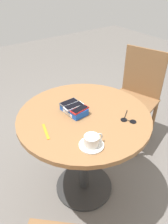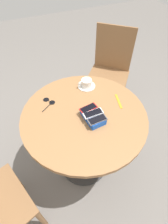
{
  "view_description": "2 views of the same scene",
  "coord_description": "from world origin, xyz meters",
  "px_view_note": "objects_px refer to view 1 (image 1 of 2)",
  "views": [
    {
      "loc": [
        0.93,
        -0.67,
        1.55
      ],
      "look_at": [
        0.0,
        0.0,
        0.76
      ],
      "focal_mm": 35.0,
      "sensor_mm": 36.0,
      "label": 1
    },
    {
      "loc": [
        -0.71,
        0.32,
        1.64
      ],
      "look_at": [
        0.0,
        0.0,
        0.76
      ],
      "focal_mm": 28.0,
      "sensor_mm": 36.0,
      "label": 2
    }
  ],
  "objects_px": {
    "saucer": "(91,145)",
    "lanyard_strap": "(46,131)",
    "phone_box": "(74,109)",
    "coffee_cup": "(92,140)",
    "round_table": "(84,133)",
    "phone_red": "(80,109)",
    "phone_white": "(74,106)",
    "chair_near_window": "(135,97)",
    "sunglasses": "(128,120)",
    "phone_gray": "(69,102)"
  },
  "relations": [
    {
      "from": "lanyard_strap",
      "to": "chair_near_window",
      "type": "height_order",
      "value": "chair_near_window"
    },
    {
      "from": "coffee_cup",
      "to": "round_table",
      "type": "bearing_deg",
      "value": 152.5
    },
    {
      "from": "phone_gray",
      "to": "sunglasses",
      "type": "height_order",
      "value": "phone_gray"
    },
    {
      "from": "phone_gray",
      "to": "phone_white",
      "type": "distance_m",
      "value": 0.06
    },
    {
      "from": "phone_box",
      "to": "round_table",
      "type": "bearing_deg",
      "value": 31.76
    },
    {
      "from": "round_table",
      "to": "chair_near_window",
      "type": "distance_m",
      "value": 0.85
    },
    {
      "from": "saucer",
      "to": "lanyard_strap",
      "type": "relative_size",
      "value": 0.94
    },
    {
      "from": "round_table",
      "to": "phone_gray",
      "type": "bearing_deg",
      "value": -160.91
    },
    {
      "from": "saucer",
      "to": "phone_gray",
      "type": "bearing_deg",
      "value": 165.51
    },
    {
      "from": "phone_white",
      "to": "sunglasses",
      "type": "xyz_separation_m",
      "value": [
        0.27,
        0.23,
        -0.05
      ]
    },
    {
      "from": "phone_box",
      "to": "coffee_cup",
      "type": "xyz_separation_m",
      "value": [
        0.32,
        -0.1,
        0.02
      ]
    },
    {
      "from": "phone_box",
      "to": "coffee_cup",
      "type": "distance_m",
      "value": 0.33
    },
    {
      "from": "phone_red",
      "to": "saucer",
      "type": "xyz_separation_m",
      "value": [
        0.26,
        -0.11,
        -0.05
      ]
    },
    {
      "from": "phone_white",
      "to": "chair_near_window",
      "type": "bearing_deg",
      "value": 103.55
    },
    {
      "from": "saucer",
      "to": "chair_near_window",
      "type": "xyz_separation_m",
      "value": [
        -0.52,
        0.94,
        -0.27
      ]
    },
    {
      "from": "phone_gray",
      "to": "round_table",
      "type": "bearing_deg",
      "value": 19.09
    },
    {
      "from": "coffee_cup",
      "to": "chair_near_window",
      "type": "relative_size",
      "value": 0.12
    },
    {
      "from": "chair_near_window",
      "to": "phone_box",
      "type": "bearing_deg",
      "value": -76.5
    },
    {
      "from": "lanyard_strap",
      "to": "chair_near_window",
      "type": "bearing_deg",
      "value": 104.03
    },
    {
      "from": "saucer",
      "to": "phone_red",
      "type": "bearing_deg",
      "value": 157.89
    },
    {
      "from": "saucer",
      "to": "lanyard_strap",
      "type": "xyz_separation_m",
      "value": [
        -0.25,
        -0.14,
        -0.0
      ]
    },
    {
      "from": "phone_box",
      "to": "saucer",
      "type": "bearing_deg",
      "value": -17.39
    },
    {
      "from": "phone_white",
      "to": "round_table",
      "type": "bearing_deg",
      "value": 33.43
    },
    {
      "from": "phone_gray",
      "to": "saucer",
      "type": "relative_size",
      "value": 0.9
    },
    {
      "from": "phone_gray",
      "to": "saucer",
      "type": "bearing_deg",
      "value": -14.49
    },
    {
      "from": "round_table",
      "to": "phone_red",
      "type": "height_order",
      "value": "phone_red"
    },
    {
      "from": "round_table",
      "to": "phone_box",
      "type": "distance_m",
      "value": 0.19
    },
    {
      "from": "saucer",
      "to": "lanyard_strap",
      "type": "bearing_deg",
      "value": -149.85
    },
    {
      "from": "lanyard_strap",
      "to": "sunglasses",
      "type": "relative_size",
      "value": 1.12
    },
    {
      "from": "saucer",
      "to": "coffee_cup",
      "type": "xyz_separation_m",
      "value": [
        0.0,
        0.0,
        0.03
      ]
    },
    {
      "from": "lanyard_strap",
      "to": "phone_white",
      "type": "bearing_deg",
      "value": 105.67
    },
    {
      "from": "coffee_cup",
      "to": "sunglasses",
      "type": "xyz_separation_m",
      "value": [
        -0.05,
        0.32,
        -0.04
      ]
    },
    {
      "from": "phone_white",
      "to": "phone_red",
      "type": "xyz_separation_m",
      "value": [
        0.05,
        0.01,
        -0.0
      ]
    },
    {
      "from": "phone_white",
      "to": "phone_gray",
      "type": "bearing_deg",
      "value": -178.72
    },
    {
      "from": "lanyard_strap",
      "to": "chair_near_window",
      "type": "xyz_separation_m",
      "value": [
        -0.27,
        1.08,
        -0.27
      ]
    },
    {
      "from": "phone_box",
      "to": "coffee_cup",
      "type": "relative_size",
      "value": 1.6
    },
    {
      "from": "phone_white",
      "to": "chair_near_window",
      "type": "relative_size",
      "value": 0.14
    },
    {
      "from": "phone_gray",
      "to": "saucer",
      "type": "height_order",
      "value": "phone_gray"
    },
    {
      "from": "phone_red",
      "to": "chair_near_window",
      "type": "distance_m",
      "value": 0.93
    },
    {
      "from": "phone_box",
      "to": "saucer",
      "type": "xyz_separation_m",
      "value": [
        0.32,
        -0.1,
        -0.02
      ]
    },
    {
      "from": "phone_box",
      "to": "saucer",
      "type": "distance_m",
      "value": 0.33
    },
    {
      "from": "coffee_cup",
      "to": "lanyard_strap",
      "type": "bearing_deg",
      "value": -149.41
    },
    {
      "from": "phone_red",
      "to": "round_table",
      "type": "bearing_deg",
      "value": 79.52
    },
    {
      "from": "lanyard_strap",
      "to": "sunglasses",
      "type": "height_order",
      "value": "sunglasses"
    },
    {
      "from": "coffee_cup",
      "to": "phone_box",
      "type": "bearing_deg",
      "value": 163.06
    },
    {
      "from": "phone_box",
      "to": "coffee_cup",
      "type": "height_order",
      "value": "coffee_cup"
    },
    {
      "from": "round_table",
      "to": "sunglasses",
      "type": "bearing_deg",
      "value": 41.67
    },
    {
      "from": "phone_box",
      "to": "phone_red",
      "type": "distance_m",
      "value": 0.06
    },
    {
      "from": "round_table",
      "to": "sunglasses",
      "type": "distance_m",
      "value": 0.32
    },
    {
      "from": "phone_box",
      "to": "phone_white",
      "type": "height_order",
      "value": "phone_white"
    }
  ]
}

